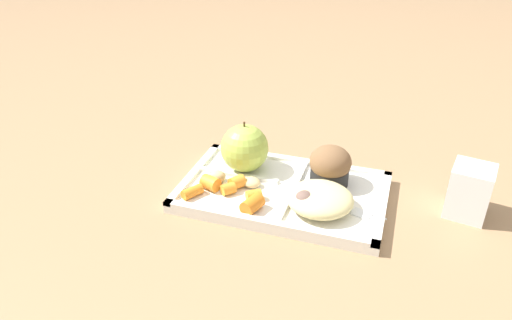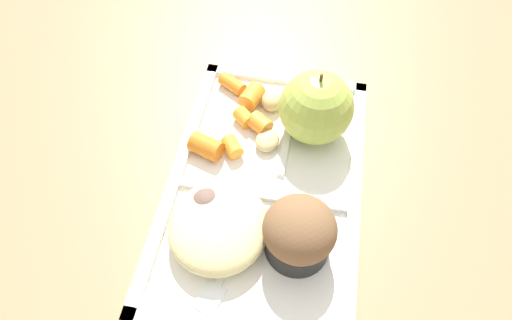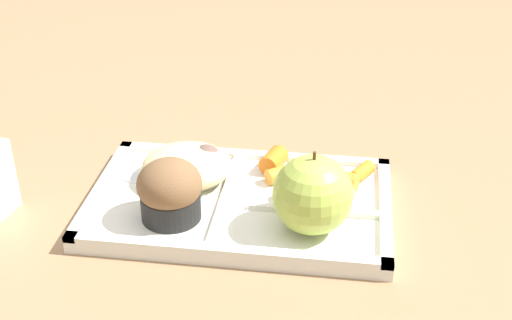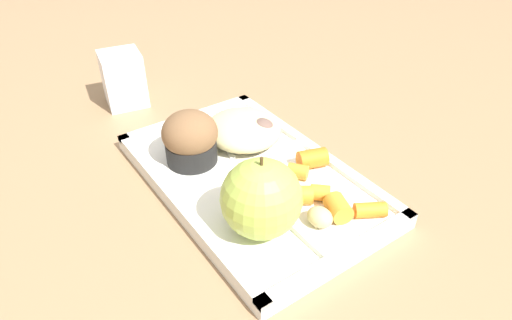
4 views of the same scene
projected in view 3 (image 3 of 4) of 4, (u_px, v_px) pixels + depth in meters
The scene contains 18 objects.
ground at pixel (240, 210), 0.85m from camera, with size 6.00×6.00×0.00m, color #997551.
lunch_tray at pixel (240, 204), 0.85m from camera, with size 0.36×0.22×0.02m.
green_apple at pixel (313, 195), 0.77m from camera, with size 0.09×0.09×0.10m.
bran_muffin at pixel (170, 191), 0.80m from camera, with size 0.07×0.07×0.07m.
carrot_slice_back at pixel (308, 188), 0.85m from camera, with size 0.02×0.02×0.03m, color orange.
carrot_slice_tilted at pixel (274, 160), 0.90m from camera, with size 0.03×0.03×0.04m, color orange.
carrot_slice_edge at pixel (362, 172), 0.88m from camera, with size 0.02×0.02×0.04m, color orange.
carrot_slice_center at pixel (316, 180), 0.87m from camera, with size 0.02×0.02×0.02m, color orange.
carrot_slice_near_corner at pixel (344, 182), 0.86m from camera, with size 0.03×0.03×0.03m, color orange.
carrot_slice_small at pixel (277, 175), 0.88m from camera, with size 0.02×0.02×0.03m, color orange.
potato_chunk_large at pixel (342, 194), 0.84m from camera, with size 0.03×0.03×0.02m, color tan.
potato_chunk_wedge at pixel (288, 195), 0.84m from camera, with size 0.03×0.03×0.02m, color tan.
egg_noodle_pile at pixel (187, 166), 0.88m from camera, with size 0.11×0.11×0.04m, color beige.
meatball_side at pixel (205, 163), 0.89m from camera, with size 0.03×0.03×0.03m, color brown.
meatball_center at pixel (190, 177), 0.86m from camera, with size 0.03×0.03×0.03m, color brown.
meatball_front at pixel (206, 160), 0.89m from camera, with size 0.04×0.04×0.04m, color brown.
meatball_back at pixel (188, 164), 0.89m from camera, with size 0.04×0.04×0.04m, color brown.
plastic_fork at pixel (145, 180), 0.88m from camera, with size 0.14×0.06×0.00m.
Camera 3 is at (-0.12, 0.70, 0.48)m, focal length 49.69 mm.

